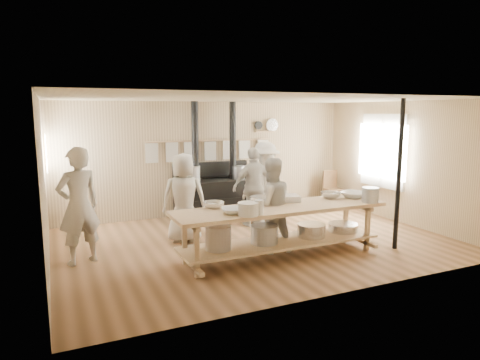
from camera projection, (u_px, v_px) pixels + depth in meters
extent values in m
plane|color=brown|center=(256.00, 242.00, 7.91)|extent=(7.00, 7.00, 0.00)
plane|color=tan|center=(209.00, 158.00, 9.96)|extent=(7.00, 0.00, 7.00)
plane|color=tan|center=(343.00, 197.00, 5.45)|extent=(7.00, 0.00, 7.00)
plane|color=tan|center=(44.00, 186.00, 6.29)|extent=(0.00, 5.00, 5.00)
plane|color=tan|center=(404.00, 163.00, 9.11)|extent=(0.00, 5.00, 5.00)
plane|color=beige|center=(257.00, 99.00, 7.50)|extent=(7.00, 7.00, 0.00)
cube|color=beige|center=(383.00, 151.00, 9.61)|extent=(0.06, 1.35, 1.65)
plane|color=white|center=(382.00, 151.00, 9.60)|extent=(0.00, 1.50, 1.50)
cube|color=beige|center=(381.00, 151.00, 9.59)|extent=(0.02, 0.03, 1.50)
plane|color=white|center=(46.00, 153.00, 8.07)|extent=(0.00, 0.90, 0.90)
cube|color=black|center=(216.00, 198.00, 9.73)|extent=(1.80, 0.70, 0.85)
cube|color=black|center=(216.00, 214.00, 9.79)|extent=(1.90, 0.75, 0.10)
cube|color=black|center=(211.00, 169.00, 9.91)|extent=(1.80, 0.12, 0.35)
cylinder|color=black|center=(195.00, 142.00, 9.39)|extent=(0.15, 0.15, 1.75)
cylinder|color=black|center=(233.00, 140.00, 9.75)|extent=(0.15, 0.15, 1.75)
cylinder|color=#B2B2B7|center=(192.00, 174.00, 9.42)|extent=(0.36, 0.36, 0.34)
cylinder|color=gray|center=(238.00, 172.00, 9.82)|extent=(0.30, 0.30, 0.30)
cylinder|color=#A3825D|center=(210.00, 141.00, 9.80)|extent=(3.00, 0.04, 0.04)
cube|color=beige|center=(152.00, 152.00, 9.29)|extent=(0.28, 0.01, 0.46)
cube|color=beige|center=(172.00, 152.00, 9.47)|extent=(0.28, 0.01, 0.46)
cube|color=beige|center=(192.00, 151.00, 9.65)|extent=(0.28, 0.01, 0.46)
cube|color=beige|center=(210.00, 150.00, 9.83)|extent=(0.28, 0.01, 0.46)
cube|color=beige|center=(229.00, 149.00, 10.02)|extent=(0.28, 0.01, 0.46)
cube|color=beige|center=(246.00, 149.00, 10.20)|extent=(0.28, 0.01, 0.46)
cube|color=beige|center=(263.00, 148.00, 10.38)|extent=(0.28, 0.01, 0.46)
cube|color=#A3825D|center=(264.00, 131.00, 10.35)|extent=(0.50, 0.14, 0.03)
cylinder|color=black|center=(258.00, 125.00, 10.29)|extent=(0.20, 0.04, 0.20)
cylinder|color=silver|center=(272.00, 125.00, 10.44)|extent=(0.32, 0.03, 0.32)
cube|color=#A3825D|center=(281.00, 208.00, 6.97)|extent=(3.60, 0.90, 0.06)
cube|color=#A3825D|center=(280.00, 242.00, 7.06)|extent=(3.40, 0.80, 0.04)
cube|color=#A3825D|center=(280.00, 245.00, 7.07)|extent=(3.30, 0.06, 0.06)
cube|color=#A3825D|center=(197.00, 249.00, 6.14)|extent=(0.07, 0.07, 0.85)
cube|color=#A3825D|center=(184.00, 238.00, 6.68)|extent=(0.07, 0.07, 0.85)
cube|color=#A3825D|center=(367.00, 226.00, 7.39)|extent=(0.07, 0.07, 0.85)
cube|color=#A3825D|center=(346.00, 218.00, 7.93)|extent=(0.07, 0.07, 0.85)
cylinder|color=#B2B2B7|center=(218.00, 238.00, 6.58)|extent=(0.40, 0.40, 0.38)
cylinder|color=gray|center=(264.00, 234.00, 6.91)|extent=(0.44, 0.44, 0.30)
cylinder|color=silver|center=(311.00, 230.00, 7.28)|extent=(0.48, 0.48, 0.22)
cylinder|color=silver|center=(345.00, 228.00, 7.57)|extent=(0.52, 0.52, 0.14)
cylinder|color=black|center=(399.00, 175.00, 7.31)|extent=(0.08, 0.08, 2.60)
imported|color=beige|center=(79.00, 206.00, 6.65)|extent=(0.78, 0.64, 1.85)
imported|color=beige|center=(270.00, 205.00, 7.22)|extent=(0.82, 0.65, 1.62)
imported|color=beige|center=(184.00, 198.00, 7.80)|extent=(0.92, 0.72, 1.64)
imported|color=beige|center=(254.00, 187.00, 8.93)|extent=(0.98, 0.43, 1.65)
imported|color=beige|center=(265.00, 182.00, 9.25)|extent=(1.17, 0.72, 1.74)
cube|color=#503620|center=(334.00, 197.00, 10.88)|extent=(0.42, 0.42, 0.44)
cube|color=#503620|center=(330.00, 180.00, 10.99)|extent=(0.41, 0.05, 0.49)
imported|color=white|center=(233.00, 211.00, 6.47)|extent=(0.43, 0.43, 0.09)
imported|color=silver|center=(214.00, 205.00, 6.83)|extent=(0.47, 0.47, 0.10)
imported|color=white|center=(354.00, 195.00, 7.67)|extent=(0.58, 0.58, 0.11)
imported|color=silver|center=(331.00, 195.00, 7.63)|extent=(0.38, 0.38, 0.11)
cube|color=#B2B2B7|center=(285.00, 198.00, 7.36)|extent=(0.54, 0.42, 0.11)
cylinder|color=silver|center=(261.00, 200.00, 7.17)|extent=(0.39, 0.39, 0.12)
cylinder|color=gray|center=(370.00, 195.00, 7.27)|extent=(0.34, 0.34, 0.26)
cylinder|color=white|center=(248.00, 209.00, 6.35)|extent=(0.41, 0.41, 0.19)
cylinder|color=white|center=(259.00, 207.00, 6.42)|extent=(0.17, 0.17, 0.22)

